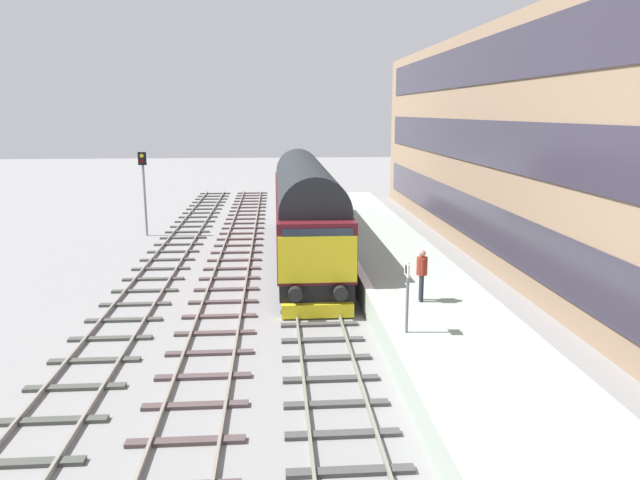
{
  "coord_description": "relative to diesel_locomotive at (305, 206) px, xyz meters",
  "views": [
    {
      "loc": [
        -1.36,
        -21.88,
        6.83
      ],
      "look_at": [
        0.2,
        -1.0,
        2.34
      ],
      "focal_mm": 33.71,
      "sensor_mm": 36.0,
      "label": 1
    }
  ],
  "objects": [
    {
      "name": "diesel_locomotive",
      "position": [
        0.0,
        0.0,
        0.0
      ],
      "size": [
        2.74,
        17.73,
        4.68
      ],
      "color": "black",
      "rests_on": "ground"
    },
    {
      "name": "platform_number_sign",
      "position": [
        2.09,
        -12.83,
        -0.19
      ],
      "size": [
        0.1,
        0.44,
        1.93
      ],
      "color": "slate",
      "rests_on": "station_platform"
    },
    {
      "name": "track_adjacent_west",
      "position": [
        -3.33,
        -6.05,
        -2.42
      ],
      "size": [
        2.5,
        60.0,
        0.15
      ],
      "color": "gray",
      "rests_on": "ground"
    },
    {
      "name": "station_platform",
      "position": [
        3.6,
        -6.05,
        -1.98
      ],
      "size": [
        4.0,
        44.0,
        1.01
      ],
      "color": "#9AA89B",
      "rests_on": "ground"
    },
    {
      "name": "signal_post_near",
      "position": [
        -8.62,
        5.8,
        0.42
      ],
      "size": [
        0.44,
        0.22,
        4.67
      ],
      "color": "gray",
      "rests_on": "ground"
    },
    {
      "name": "track_main",
      "position": [
        -0.0,
        -6.05,
        -2.42
      ],
      "size": [
        2.5,
        60.0,
        0.15
      ],
      "color": "slate",
      "rests_on": "ground"
    },
    {
      "name": "ground_plane",
      "position": [
        -0.0,
        -6.05,
        -2.48
      ],
      "size": [
        140.0,
        140.0,
        0.0
      ],
      "primitive_type": "plane",
      "color": "gray",
      "rests_on": "ground"
    },
    {
      "name": "waiting_passenger",
      "position": [
        3.15,
        -10.14,
        -0.49
      ],
      "size": [
        0.39,
        0.51,
        1.64
      ],
      "rotation": [
        0.0,
        0.0,
        1.43
      ],
      "color": "#242633",
      "rests_on": "station_platform"
    },
    {
      "name": "track_adjacent_far_west",
      "position": [
        -6.47,
        -6.05,
        -2.42
      ],
      "size": [
        2.5,
        60.0,
        0.15
      ],
      "color": "gray",
      "rests_on": "ground"
    },
    {
      "name": "station_building",
      "position": [
        10.68,
        -0.91,
        2.83
      ],
      "size": [
        5.58,
        41.96,
        10.61
      ],
      "color": "#90765B",
      "rests_on": "ground"
    }
  ]
}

